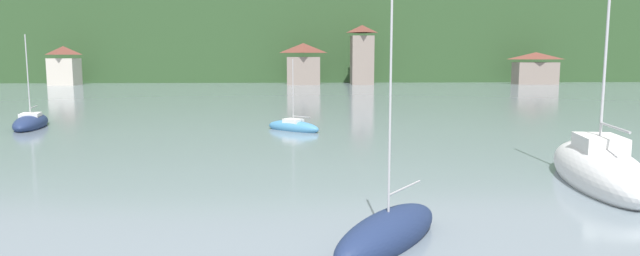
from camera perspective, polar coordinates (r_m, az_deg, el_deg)
wooded_hillside at (r=132.77m, az=-6.22°, el=9.18°), size 352.00×59.59×54.07m
shore_building_west at (r=99.26m, az=-24.79°, el=5.78°), size 4.31×4.11×6.27m
shore_building_westcentral at (r=92.08m, az=-1.72°, el=6.55°), size 5.62×4.78×6.80m
shore_building_central at (r=92.58m, az=4.33°, el=7.42°), size 3.72×4.60×9.73m
shore_building_eastcentral at (r=99.68m, az=21.25°, el=5.70°), size 7.11×3.52×5.31m
sailboat_far_0 at (r=35.85m, az=-2.77°, el=0.12°), size 3.86×3.44×4.84m
sailboat_mid_4 at (r=14.68m, az=7.01°, el=-10.70°), size 3.99×4.79×6.73m
sailboat_mid_6 at (r=23.37m, az=26.66°, el=-3.89°), size 3.80×8.51×12.24m
sailboat_far_8 at (r=42.18m, az=-27.57°, el=0.48°), size 3.07×6.25×6.54m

